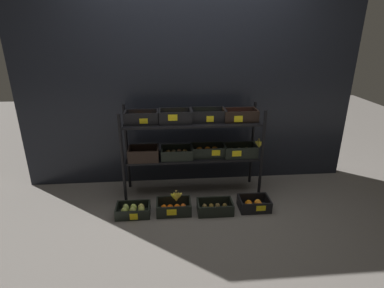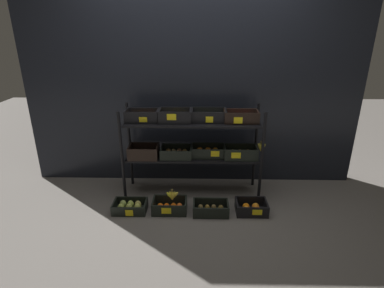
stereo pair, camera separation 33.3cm
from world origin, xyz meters
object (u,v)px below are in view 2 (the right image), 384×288
(crate_ground_tangerine, at_px, (170,207))
(crate_ground_kiwi, at_px, (211,209))
(display_rack, at_px, (194,138))
(crate_ground_orange, at_px, (251,208))
(crate_ground_pear, at_px, (130,207))
(banana_bunch_loose, at_px, (172,195))

(crate_ground_tangerine, relative_size, crate_ground_kiwi, 0.98)
(display_rack, distance_m, crate_ground_orange, 0.95)
(crate_ground_pear, relative_size, crate_ground_tangerine, 0.97)
(crate_ground_tangerine, relative_size, crate_ground_orange, 1.11)
(display_rack, height_order, crate_ground_tangerine, display_rack)
(crate_ground_tangerine, distance_m, crate_ground_kiwi, 0.43)
(crate_ground_pear, xyz_separation_m, crate_ground_orange, (1.26, 0.00, -0.00))
(crate_ground_kiwi, bearing_deg, display_rack, 112.72)
(crate_ground_orange, distance_m, banana_bunch_loose, 0.83)
(display_rack, height_order, crate_ground_kiwi, display_rack)
(crate_ground_pear, xyz_separation_m, crate_ground_tangerine, (0.41, 0.01, -0.00))
(crate_ground_tangerine, height_order, crate_ground_kiwi, crate_ground_tangerine)
(crate_ground_pear, height_order, banana_bunch_loose, banana_bunch_loose)
(display_rack, xyz_separation_m, crate_ground_orange, (0.60, -0.39, -0.63))
(banana_bunch_loose, bearing_deg, crate_ground_pear, -178.73)
(display_rack, distance_m, crate_ground_kiwi, 0.78)
(crate_ground_orange, relative_size, banana_bunch_loose, 2.28)
(crate_ground_kiwi, bearing_deg, crate_ground_orange, 3.88)
(crate_ground_orange, bearing_deg, crate_ground_tangerine, 179.74)
(crate_ground_pear, height_order, crate_ground_orange, crate_ground_orange)
(crate_ground_tangerine, bearing_deg, crate_ground_pear, -178.87)
(banana_bunch_loose, bearing_deg, crate_ground_orange, -0.38)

